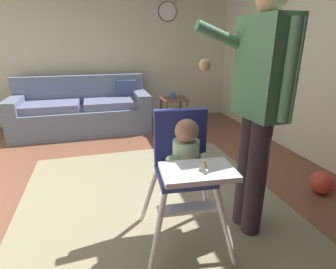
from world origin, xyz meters
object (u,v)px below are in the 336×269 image
object	(u,v)px
sippy_cup	(173,95)
side_table	(174,107)
adult_standing	(259,105)
wall_clock	(167,12)
couch	(83,111)
high_chair	(185,159)
toy_ball	(323,183)

from	to	relation	value
sippy_cup	side_table	bearing A→B (deg)	-0.00
adult_standing	wall_clock	distance (m)	3.42
couch	adult_standing	size ratio (longest dim) A/B	1.21
high_chair	wall_clock	world-z (taller)	wall_clock
couch	sippy_cup	bearing A→B (deg)	76.70
adult_standing	couch	bearing A→B (deg)	-67.80
couch	high_chair	xyz separation A→B (m)	(0.74, -2.82, 0.31)
toy_ball	sippy_cup	xyz separation A→B (m)	(-0.81, 2.25, 0.46)
high_chair	couch	bearing A→B (deg)	-160.15
adult_standing	sippy_cup	size ratio (longest dim) A/B	17.06
couch	toy_ball	distance (m)	3.40
adult_standing	sippy_cup	world-z (taller)	adult_standing
couch	high_chair	size ratio (longest dim) A/B	2.18
couch	toy_ball	world-z (taller)	couch
toy_ball	sippy_cup	size ratio (longest dim) A/B	2.18
couch	wall_clock	bearing A→B (deg)	107.36
high_chair	sippy_cup	distance (m)	2.58
high_chair	toy_ball	world-z (taller)	high_chair
toy_ball	wall_clock	bearing A→B (deg)	102.59
adult_standing	wall_clock	bearing A→B (deg)	-96.54
wall_clock	couch	bearing A→B (deg)	-162.64
toy_ball	wall_clock	size ratio (longest dim) A/B	0.68
couch	sippy_cup	world-z (taller)	couch
toy_ball	side_table	bearing A→B (deg)	109.53
adult_standing	toy_ball	world-z (taller)	adult_standing
couch	adult_standing	distance (m)	3.14
couch	sippy_cup	xyz separation A→B (m)	(1.40, -0.33, 0.24)
couch	sippy_cup	size ratio (longest dim) A/B	20.59
high_chair	sippy_cup	bearing A→B (deg)	170.37
couch	wall_clock	size ratio (longest dim) A/B	6.41
sippy_cup	wall_clock	xyz separation A→B (m)	(0.13, 0.81, 1.29)
couch	side_table	world-z (taller)	couch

